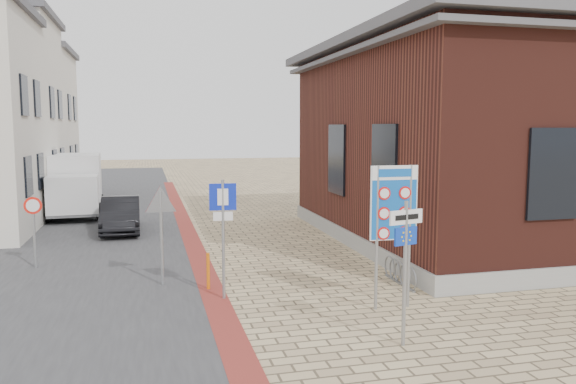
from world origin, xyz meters
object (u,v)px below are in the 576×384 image
parking_sign (223,218)px  sedan (121,214)px  essen_sign (405,250)px  box_truck (76,184)px  border_sign (394,206)px  bollard (208,271)px

parking_sign → sedan: bearing=109.5°
essen_sign → sedan: bearing=98.6°
box_truck → essen_sign: (7.47, -17.32, 0.37)m
box_truck → essen_sign: box_truck is taller
sedan → border_sign: 12.48m
essen_sign → bollard: size_ratio=2.89×
essen_sign → parking_sign: (-2.77, 3.50, 0.13)m
box_truck → parking_sign: parking_sign is taller
sedan → border_sign: (6.09, -10.77, 1.60)m
box_truck → border_sign: bearing=-65.0°
essen_sign → box_truck: bearing=99.0°
essen_sign → bollard: 5.45m
sedan → essen_sign: (5.40, -12.77, 1.10)m
sedan → bollard: bearing=-75.1°
parking_sign → bollard: bearing=111.3°
parking_sign → border_sign: bearing=-19.8°
essen_sign → parking_sign: size_ratio=0.96×
essen_sign → parking_sign: 4.46m
sedan → parking_sign: bearing=-75.0°
border_sign → bollard: 4.75m
parking_sign → essen_sign: bearing=-48.1°
box_truck → parking_sign: (4.71, -13.82, 0.50)m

